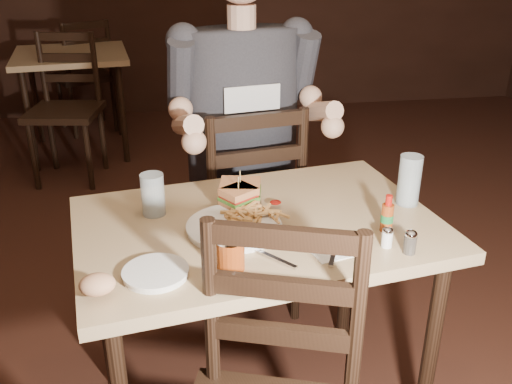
{
  "coord_description": "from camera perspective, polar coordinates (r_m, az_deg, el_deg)",
  "views": [
    {
      "loc": [
        -0.5,
        -1.88,
        1.59
      ],
      "look_at": [
        -0.25,
        -0.3,
        0.85
      ],
      "focal_mm": 40.0,
      "sensor_mm": 36.0,
      "label": 1
    }
  ],
  "objects": [
    {
      "name": "main_table",
      "position": [
        1.8,
        0.25,
        -5.61
      ],
      "size": [
        1.2,
        0.9,
        0.77
      ],
      "rotation": [
        0.0,
        0.0,
        0.16
      ],
      "color": "tan",
      "rests_on": "ground"
    },
    {
      "name": "bg_table",
      "position": [
        4.53,
        -17.96,
        12.02
      ],
      "size": [
        0.89,
        0.89,
        0.77
      ],
      "rotation": [
        0.0,
        0.0,
        0.12
      ],
      "color": "tan",
      "rests_on": "ground"
    },
    {
      "name": "chair_far",
      "position": [
        2.47,
        -1.34,
        -1.66
      ],
      "size": [
        0.53,
        0.57,
        0.98
      ],
      "primitive_type": null,
      "rotation": [
        0.0,
        0.0,
        3.31
      ],
      "color": "black",
      "rests_on": "ground"
    },
    {
      "name": "bg_chair_far",
      "position": [
        5.1,
        -16.83,
        11.05
      ],
      "size": [
        0.59,
        0.61,
        0.94
      ],
      "primitive_type": null,
      "rotation": [
        0.0,
        0.0,
        3.57
      ],
      "color": "black",
      "rests_on": "ground"
    },
    {
      "name": "bg_chair_near",
      "position": [
        4.05,
        -18.63,
        7.66
      ],
      "size": [
        0.52,
        0.56,
        0.97
      ],
      "primitive_type": null,
      "rotation": [
        0.0,
        0.0,
        -0.17
      ],
      "color": "black",
      "rests_on": "ground"
    },
    {
      "name": "diner",
      "position": [
        2.23,
        -1.05,
        10.43
      ],
      "size": [
        0.69,
        0.58,
        1.06
      ],
      "primitive_type": null,
      "rotation": [
        0.0,
        0.0,
        0.17
      ],
      "color": "#302F35",
      "rests_on": "chair_far"
    },
    {
      "name": "dinner_plate",
      "position": [
        1.71,
        -2.21,
        -3.67
      ],
      "size": [
        0.32,
        0.32,
        0.02
      ],
      "primitive_type": "cylinder",
      "rotation": [
        0.0,
        0.0,
        0.16
      ],
      "color": "white",
      "rests_on": "main_table"
    },
    {
      "name": "sandwich_left",
      "position": [
        1.85,
        -1.59,
        0.82
      ],
      "size": [
        0.15,
        0.13,
        0.11
      ],
      "primitive_type": null,
      "rotation": [
        0.0,
        0.0,
        -0.19
      ],
      "color": "#D88950",
      "rests_on": "dinner_plate"
    },
    {
      "name": "sandwich_right",
      "position": [
        1.81,
        -1.76,
        -0.04
      ],
      "size": [
        0.13,
        0.13,
        0.09
      ],
      "primitive_type": null,
      "rotation": [
        0.0,
        0.0,
        0.59
      ],
      "color": "#D88950",
      "rests_on": "dinner_plate"
    },
    {
      "name": "fries_pile",
      "position": [
        1.73,
        -0.17,
        -2.18
      ],
      "size": [
        0.25,
        0.19,
        0.04
      ],
      "primitive_type": null,
      "rotation": [
        0.0,
        0.0,
        0.16
      ],
      "color": "#E6A95B",
      "rests_on": "dinner_plate"
    },
    {
      "name": "ketchup_dollop",
      "position": [
        1.84,
        1.97,
        -1.04
      ],
      "size": [
        0.04,
        0.04,
        0.01
      ],
      "primitive_type": "ellipsoid",
      "rotation": [
        0.0,
        0.0,
        0.16
      ],
      "color": "maroon",
      "rests_on": "dinner_plate"
    },
    {
      "name": "glass_left",
      "position": [
        1.81,
        -10.27,
        -0.25
      ],
      "size": [
        0.08,
        0.08,
        0.13
      ],
      "primitive_type": "cylinder",
      "rotation": [
        0.0,
        0.0,
        0.16
      ],
      "color": "silver",
      "rests_on": "main_table"
    },
    {
      "name": "glass_right",
      "position": [
        1.91,
        15.08,
        1.16
      ],
      "size": [
        0.08,
        0.08,
        0.17
      ],
      "primitive_type": "cylinder",
      "rotation": [
        0.0,
        0.0,
        0.16
      ],
      "color": "silver",
      "rests_on": "main_table"
    },
    {
      "name": "hot_sauce",
      "position": [
        1.73,
        13.01,
        -2.08
      ],
      "size": [
        0.04,
        0.04,
        0.12
      ],
      "primitive_type": null,
      "rotation": [
        0.0,
        0.0,
        0.16
      ],
      "color": "#8F3710",
      "rests_on": "main_table"
    },
    {
      "name": "salt_shaker",
      "position": [
        1.66,
        12.97,
        -4.48
      ],
      "size": [
        0.04,
        0.04,
        0.06
      ],
      "primitive_type": null,
      "rotation": [
        0.0,
        0.0,
        0.16
      ],
      "color": "white",
      "rests_on": "main_table"
    },
    {
      "name": "pepper_shaker",
      "position": [
        1.64,
        15.16,
        -4.91
      ],
      "size": [
        0.04,
        0.04,
        0.07
      ],
      "primitive_type": null,
      "rotation": [
        0.0,
        0.0,
        0.16
      ],
      "color": "#38332D",
      "rests_on": "main_table"
    },
    {
      "name": "syrup_dispenser",
      "position": [
        1.5,
        -2.58,
        -5.97
      ],
      "size": [
        0.09,
        0.09,
        0.1
      ],
      "primitive_type": null,
      "rotation": [
        0.0,
        0.0,
        0.16
      ],
      "color": "#8F3710",
      "rests_on": "main_table"
    },
    {
      "name": "napkin",
      "position": [
        1.64,
        7.77,
        -5.39
      ],
      "size": [
        0.18,
        0.18,
        0.0
      ],
      "primitive_type": "cube",
      "rotation": [
        0.0,
        0.0,
        0.25
      ],
      "color": "white",
      "rests_on": "main_table"
    },
    {
      "name": "knife",
      "position": [
        1.58,
        0.9,
        -6.18
      ],
      "size": [
        0.15,
        0.18,
        0.01
      ],
      "primitive_type": "cube",
      "rotation": [
        0.0,
        0.0,
        0.69
      ],
      "color": "silver",
      "rests_on": "napkin"
    },
    {
      "name": "fork",
      "position": [
        1.61,
        7.87,
        -5.77
      ],
      "size": [
        0.08,
        0.16,
        0.01
      ],
      "primitive_type": "cube",
      "rotation": [
        0.0,
        0.0,
        -0.4
      ],
      "color": "silver",
      "rests_on": "napkin"
    },
    {
      "name": "side_plate",
      "position": [
        1.52,
        -9.99,
        -8.07
      ],
      "size": [
        0.19,
        0.19,
        0.01
      ],
      "primitive_type": "cylinder",
      "rotation": [
        0.0,
        0.0,
        0.16
      ],
      "color": "white",
      "rests_on": "main_table"
    },
    {
      "name": "bread_roll",
      "position": [
        1.45,
        -15.6,
        -8.9
      ],
      "size": [
        0.1,
        0.09,
        0.05
      ],
      "primitive_type": "ellipsoid",
      "rotation": [
        0.0,
        0.0,
        0.16
      ],
      "color": "tan",
      "rests_on": "side_plate"
    }
  ]
}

